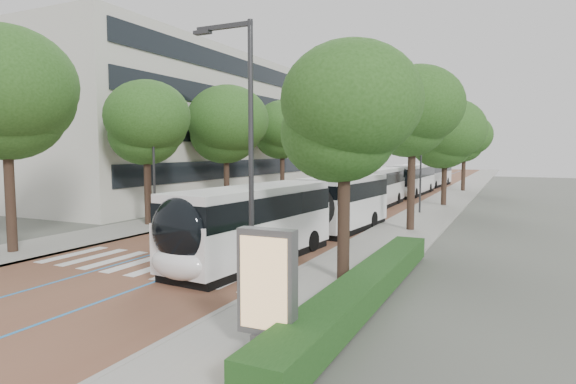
# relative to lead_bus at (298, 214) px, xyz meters

# --- Properties ---
(ground) EXTENTS (160.00, 160.00, 0.00)m
(ground) POSITION_rel_lead_bus_xyz_m (-3.59, -7.21, -1.63)
(ground) COLOR #51544C
(ground) RESTS_ON ground
(road) EXTENTS (11.00, 140.00, 0.02)m
(road) POSITION_rel_lead_bus_xyz_m (-3.59, 32.79, -1.62)
(road) COLOR brown
(road) RESTS_ON ground
(sidewalk_left) EXTENTS (4.00, 140.00, 0.12)m
(sidewalk_left) POSITION_rel_lead_bus_xyz_m (-11.09, 32.79, -1.57)
(sidewalk_left) COLOR #989690
(sidewalk_left) RESTS_ON ground
(sidewalk_right) EXTENTS (4.00, 140.00, 0.12)m
(sidewalk_right) POSITION_rel_lead_bus_xyz_m (3.91, 32.79, -1.57)
(sidewalk_right) COLOR #989690
(sidewalk_right) RESTS_ON ground
(kerb_left) EXTENTS (0.20, 140.00, 0.14)m
(kerb_left) POSITION_rel_lead_bus_xyz_m (-9.19, 32.79, -1.57)
(kerb_left) COLOR gray
(kerb_left) RESTS_ON ground
(kerb_right) EXTENTS (0.20, 140.00, 0.14)m
(kerb_right) POSITION_rel_lead_bus_xyz_m (2.01, 32.79, -1.57)
(kerb_right) COLOR gray
(kerb_right) RESTS_ON ground
(zebra_crossing) EXTENTS (10.55, 3.60, 0.01)m
(zebra_crossing) POSITION_rel_lead_bus_xyz_m (-3.39, -6.21, -1.60)
(zebra_crossing) COLOR silver
(zebra_crossing) RESTS_ON ground
(lane_line_left) EXTENTS (0.12, 126.00, 0.01)m
(lane_line_left) POSITION_rel_lead_bus_xyz_m (-5.19, 32.79, -1.60)
(lane_line_left) COLOR #2679C1
(lane_line_left) RESTS_ON road
(lane_line_right) EXTENTS (0.12, 126.00, 0.01)m
(lane_line_right) POSITION_rel_lead_bus_xyz_m (-1.99, 32.79, -1.60)
(lane_line_right) COLOR #2679C1
(lane_line_right) RESTS_ON road
(office_building) EXTENTS (18.11, 40.00, 14.00)m
(office_building) POSITION_rel_lead_bus_xyz_m (-23.07, 20.79, 5.37)
(office_building) COLOR beige
(office_building) RESTS_ON ground
(hedge) EXTENTS (1.20, 14.00, 0.80)m
(hedge) POSITION_rel_lead_bus_xyz_m (5.51, -7.21, -1.11)
(hedge) COLOR #1A4016
(hedge) RESTS_ON sidewalk_right
(streetlight_near) EXTENTS (1.82, 0.20, 8.00)m
(streetlight_near) POSITION_rel_lead_bus_xyz_m (3.03, -10.21, 3.19)
(streetlight_near) COLOR #303033
(streetlight_near) RESTS_ON sidewalk_right
(streetlight_far) EXTENTS (1.82, 0.20, 8.00)m
(streetlight_far) POSITION_rel_lead_bus_xyz_m (3.03, 14.79, 3.19)
(streetlight_far) COLOR #303033
(streetlight_far) RESTS_ON sidewalk_right
(lamp_post_left) EXTENTS (0.14, 0.14, 8.00)m
(lamp_post_left) POSITION_rel_lead_bus_xyz_m (-9.69, 0.79, 2.49)
(lamp_post_left) COLOR #303033
(lamp_post_left) RESTS_ON sidewalk_left
(trees_left) EXTENTS (6.35, 61.24, 9.75)m
(trees_left) POSITION_rel_lead_bus_xyz_m (-11.09, 18.19, 5.12)
(trees_left) COLOR black
(trees_left) RESTS_ON ground
(trees_right) EXTENTS (6.05, 47.21, 8.93)m
(trees_right) POSITION_rel_lead_bus_xyz_m (4.11, 17.27, 4.38)
(trees_right) COLOR black
(trees_right) RESTS_ON ground
(lead_bus) EXTENTS (4.08, 18.54, 3.20)m
(lead_bus) POSITION_rel_lead_bus_xyz_m (0.00, 0.00, 0.00)
(lead_bus) COLOR black
(lead_bus) RESTS_ON ground
(bus_queued_0) EXTENTS (2.57, 12.40, 3.20)m
(bus_queued_0) POSITION_rel_lead_bus_xyz_m (-0.93, 16.61, -0.00)
(bus_queued_0) COLOR white
(bus_queued_0) RESTS_ON ground
(bus_queued_1) EXTENTS (2.83, 12.46, 3.20)m
(bus_queued_1) POSITION_rel_lead_bus_xyz_m (-0.39, 29.78, -0.00)
(bus_queued_1) COLOR white
(bus_queued_1) RESTS_ON ground
(bus_queued_2) EXTENTS (3.33, 12.54, 3.20)m
(bus_queued_2) POSITION_rel_lead_bus_xyz_m (-0.31, 42.69, -0.00)
(bus_queued_2) COLOR white
(bus_queued_2) RESTS_ON ground
(ad_panel) EXTENTS (1.38, 0.55, 2.85)m
(ad_panel) POSITION_rel_lead_bus_xyz_m (4.57, -11.89, -0.01)
(ad_panel) COLOR #59595B
(ad_panel) RESTS_ON sidewalk_right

